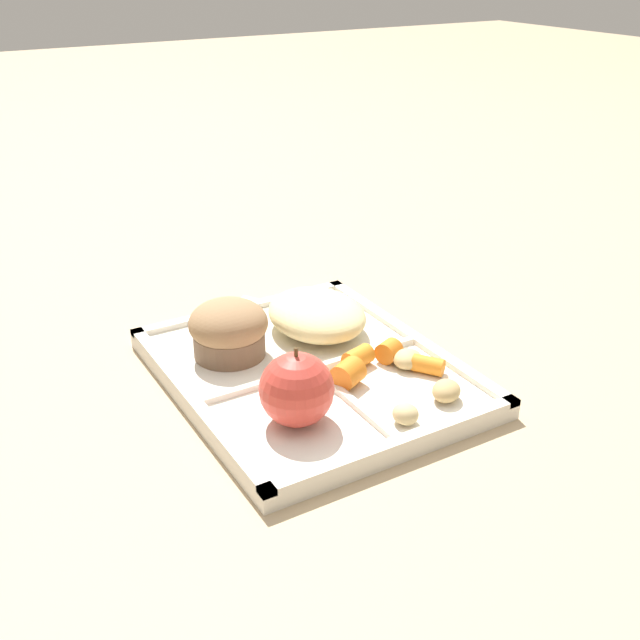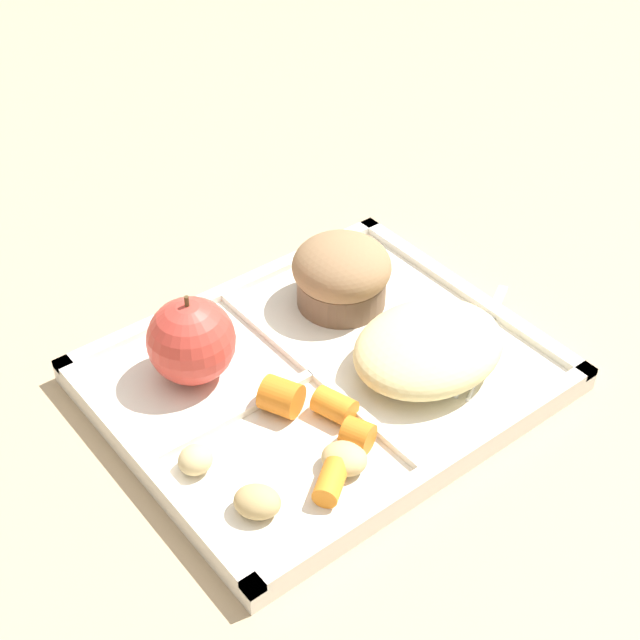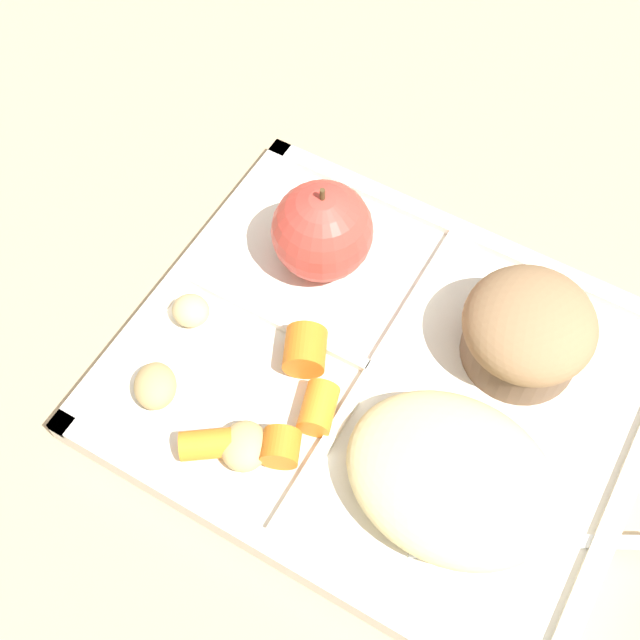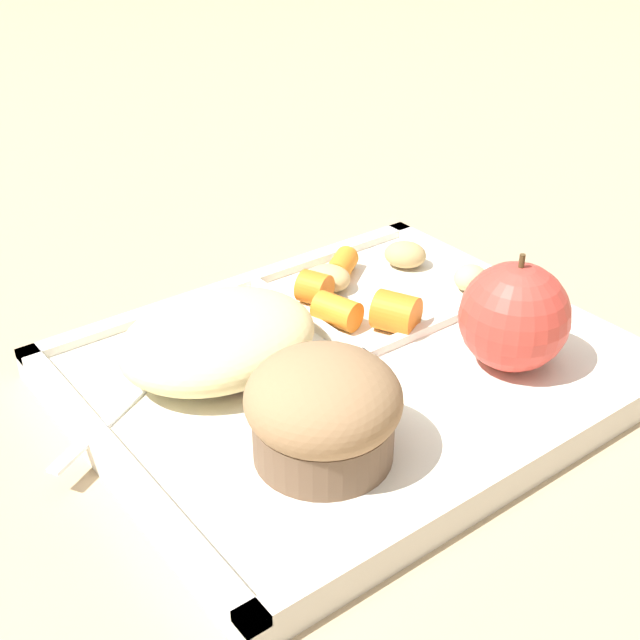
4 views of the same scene
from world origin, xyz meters
name	(u,v)px [view 2 (image 2 of 4)]	position (x,y,z in m)	size (l,w,h in m)	color
ground	(323,385)	(0.00, 0.00, 0.00)	(6.00, 6.00, 0.00)	tan
lunch_tray	(323,377)	(0.00, 0.00, 0.01)	(0.34, 0.28, 0.02)	silver
green_apple	(191,341)	(-0.08, 0.06, 0.05)	(0.07, 0.07, 0.08)	#C63D33
bran_muffin	(342,274)	(0.07, 0.06, 0.05)	(0.09, 0.09, 0.06)	brown
carrot_slice_tilted	(331,482)	(-0.07, -0.10, 0.02)	(0.02, 0.02, 0.03)	orange
carrot_slice_near_corner	(334,406)	(-0.03, -0.05, 0.03)	(0.02, 0.02, 0.03)	orange
carrot_slice_large	(281,397)	(-0.05, -0.01, 0.03)	(0.03, 0.03, 0.03)	orange
carrot_slice_center	(358,435)	(-0.03, -0.08, 0.03)	(0.02, 0.02, 0.02)	orange
potato_chunk_large	(257,502)	(-0.12, -0.08, 0.03)	(0.03, 0.03, 0.02)	tan
potato_chunk_small	(195,460)	(-0.14, -0.03, 0.03)	(0.03, 0.02, 0.02)	tan
potato_chunk_browned	(344,458)	(-0.05, -0.09, 0.03)	(0.03, 0.03, 0.02)	tan
egg_noodle_pile	(429,347)	(0.07, -0.05, 0.04)	(0.13, 0.11, 0.04)	beige
meatball_front	(415,332)	(0.07, -0.03, 0.04)	(0.04, 0.04, 0.04)	brown
meatball_center	(446,347)	(0.08, -0.06, 0.03)	(0.04, 0.04, 0.04)	#755B4C
meatball_side	(440,343)	(0.08, -0.05, 0.03)	(0.04, 0.04, 0.04)	#755B4C
plastic_fork	(477,348)	(0.12, -0.06, 0.02)	(0.14, 0.09, 0.00)	white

